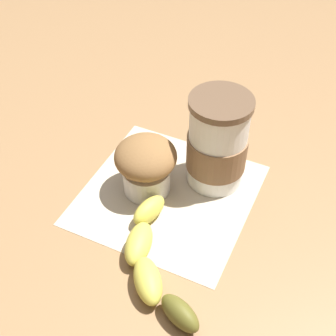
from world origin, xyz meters
name	(u,v)px	position (x,y,z in m)	size (l,w,h in m)	color
ground_plane	(168,195)	(0.00, 0.00, 0.00)	(3.00, 3.00, 0.00)	#936D47
paper_napkin	(168,194)	(0.00, 0.00, 0.00)	(0.25, 0.25, 0.00)	beige
coffee_cup	(217,144)	(-0.06, 0.06, 0.07)	(0.09, 0.09, 0.15)	white
muffin	(146,164)	(0.00, -0.04, 0.05)	(0.09, 0.09, 0.09)	white
banana	(151,260)	(0.13, 0.03, 0.02)	(0.20, 0.15, 0.03)	#D6CC4C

